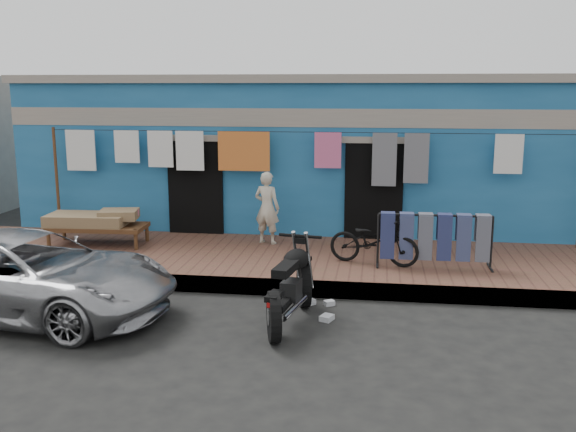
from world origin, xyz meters
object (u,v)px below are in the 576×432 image
object	(u,v)px
seated_person	(267,208)
charpoy	(98,228)
car	(27,274)
motorcycle	(290,283)
bicycle	(374,236)
jeans_rack	(434,239)

from	to	relation	value
seated_person	charpoy	bearing A→B (deg)	26.01
car	motorcycle	bearing A→B (deg)	-80.51
bicycle	charpoy	xyz separation A→B (m)	(-5.07, 0.64, -0.17)
car	bicycle	xyz separation A→B (m)	(4.73, 2.42, 0.14)
motorcycle	charpoy	bearing A→B (deg)	153.50
motorcycle	charpoy	distance (m)	4.91
motorcycle	bicycle	bearing A→B (deg)	73.04
car	motorcycle	world-z (taller)	car
car	bicycle	bearing A→B (deg)	-56.62
car	bicycle	distance (m)	5.31
charpoy	car	bearing A→B (deg)	-83.55
car	charpoy	bearing A→B (deg)	12.68
car	charpoy	xyz separation A→B (m)	(-0.35, 3.07, -0.03)
motorcycle	charpoy	xyz separation A→B (m)	(-3.99, 2.86, 0.00)
car	jeans_rack	size ratio (longest dim) A/B	2.22
car	jeans_rack	distance (m)	6.18
car	bicycle	size ratio (longest dim) A/B	2.84
seated_person	jeans_rack	world-z (taller)	seated_person
bicycle	jeans_rack	bearing A→B (deg)	-77.51
charpoy	jeans_rack	size ratio (longest dim) A/B	0.99
jeans_rack	seated_person	bearing A→B (deg)	157.89
motorcycle	jeans_rack	distance (m)	3.00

